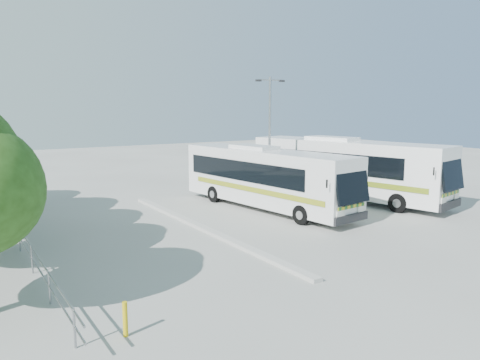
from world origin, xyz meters
TOP-DOWN VIEW (x-y plane):
  - ground at (0.00, 0.00)m, footprint 100.00×100.00m
  - kerb_divider at (-2.30, 2.00)m, footprint 0.40×16.00m
  - railing at (-10.00, 4.00)m, footprint 0.06×22.00m
  - coach_main at (2.82, 4.11)m, footprint 3.87×12.19m
  - coach_adjacent at (8.63, 3.72)m, footprint 5.28×13.30m
  - lamppost at (4.07, 5.46)m, footprint 1.80×0.54m
  - bollard at (-8.80, -6.08)m, footprint 0.16×0.16m

SIDE VIEW (x-z plane):
  - ground at x=0.00m, z-range 0.00..0.00m
  - kerb_divider at x=-2.30m, z-range 0.00..0.15m
  - bollard at x=-8.80m, z-range 0.00..0.91m
  - railing at x=-10.00m, z-range 0.24..1.24m
  - coach_main at x=2.82m, z-range 0.16..3.49m
  - coach_adjacent at x=8.63m, z-range 0.17..3.79m
  - lamppost at x=4.07m, z-range 0.38..7.80m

